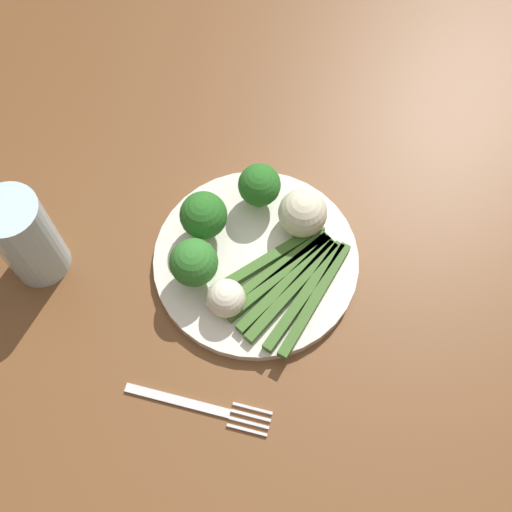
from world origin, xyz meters
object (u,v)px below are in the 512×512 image
at_px(broccoli_front, 194,264).
at_px(broccoli_outer_edge, 259,186).
at_px(dining_table, 286,311).
at_px(broccoli_right, 204,216).
at_px(water_glass, 26,238).
at_px(asparagus_bundle, 289,282).
at_px(cauliflower_near_fork, 303,213).
at_px(plate, 256,260).
at_px(fork, 200,406).
at_px(cauliflower_back, 226,298).

distance_m(broccoli_front, broccoli_outer_edge, 0.13).
bearing_deg(dining_table, broccoli_right, -121.06).
bearing_deg(water_glass, dining_table, 83.50).
xyz_separation_m(broccoli_front, water_glass, (-0.04, -0.19, 0.01)).
bearing_deg(broccoli_right, broccoli_front, -10.27).
distance_m(asparagus_bundle, cauliflower_near_fork, 0.08).
xyz_separation_m(broccoli_front, cauliflower_near_fork, (-0.07, 0.13, -0.01)).
bearing_deg(water_glass, plate, 87.35).
distance_m(dining_table, broccoli_front, 0.20).
bearing_deg(broccoli_outer_edge, broccoli_front, -37.33).
xyz_separation_m(broccoli_outer_edge, cauliflower_near_fork, (0.04, 0.05, -0.01)).
distance_m(plate, asparagus_bundle, 0.05).
distance_m(broccoli_front, water_glass, 0.19).
distance_m(dining_table, broccoli_outer_edge, 0.20).
distance_m(broccoli_right, broccoli_outer_edge, 0.08).
relative_size(broccoli_front, water_glass, 0.53).
height_order(dining_table, broccoli_right, broccoli_right).
distance_m(fork, water_glass, 0.27).
relative_size(broccoli_front, cauliflower_back, 1.53).
bearing_deg(broccoli_right, cauliflower_near_fork, 92.26).
height_order(plate, broccoli_outer_edge, broccoli_outer_edge).
bearing_deg(broccoli_front, broccoli_right, 169.73).
bearing_deg(broccoli_front, fork, 0.73).
bearing_deg(broccoli_front, cauliflower_near_fork, 117.47).
height_order(asparagus_bundle, cauliflower_near_fork, cauliflower_near_fork).
xyz_separation_m(dining_table, asparagus_bundle, (0.01, -0.00, 0.13)).
height_order(asparagus_bundle, water_glass, water_glass).
bearing_deg(water_glass, fork, 46.05).
xyz_separation_m(plate, cauliflower_near_fork, (-0.04, 0.06, 0.04)).
bearing_deg(plate, cauliflower_back, -31.36).
height_order(broccoli_front, fork, broccoli_front).
height_order(plate, water_glass, water_glass).
distance_m(broccoli_right, cauliflower_back, 0.10).
bearing_deg(broccoli_outer_edge, dining_table, 18.09).
relative_size(asparagus_bundle, water_glass, 1.31).
xyz_separation_m(broccoli_right, broccoli_front, (0.06, -0.01, -0.00)).
bearing_deg(asparagus_bundle, broccoli_outer_edge, -119.45).
distance_m(dining_table, asparagus_bundle, 0.13).
bearing_deg(asparagus_bundle, cauliflower_back, -25.48).
height_order(broccoli_front, cauliflower_back, broccoli_front).
distance_m(plate, broccoli_right, 0.08).
relative_size(cauliflower_near_fork, fork, 0.36).
xyz_separation_m(dining_table, cauliflower_back, (0.04, -0.08, 0.15)).
xyz_separation_m(broccoli_right, broccoli_outer_edge, (-0.04, 0.07, -0.00)).
height_order(broccoli_outer_edge, fork, broccoli_outer_edge).
xyz_separation_m(broccoli_front, fork, (0.15, 0.00, -0.05)).
height_order(plate, cauliflower_back, cauliflower_back).
xyz_separation_m(plate, cauliflower_back, (0.06, -0.04, 0.03)).
distance_m(broccoli_front, cauliflower_back, 0.05).
bearing_deg(cauliflower_near_fork, asparagus_bundle, -14.79).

